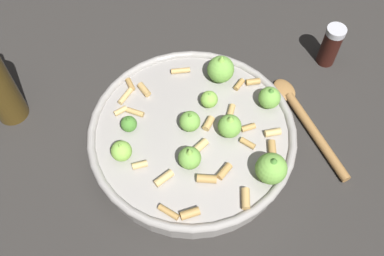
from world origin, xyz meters
The scene contains 4 objects.
ground_plane centered at (0.00, 0.00, 0.00)m, with size 2.40×2.40×0.00m, color #2D2B28.
cooking_pan centered at (0.00, 0.00, 0.03)m, with size 0.34×0.34×0.10m.
pepper_shaker centered at (0.07, -0.31, 0.04)m, with size 0.04×0.04×0.09m.
wooden_spoon centered at (-0.03, -0.20, 0.01)m, with size 0.23×0.04×0.02m.
Camera 1 is at (-0.34, 0.14, 0.65)m, focal length 40.57 mm.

